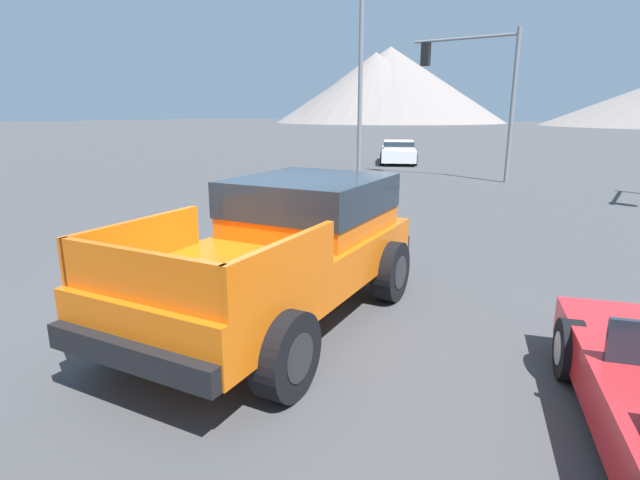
% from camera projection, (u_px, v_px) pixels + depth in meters
% --- Properties ---
extents(ground_plane, '(320.00, 320.00, 0.00)m').
position_uv_depth(ground_plane, '(273.00, 307.00, 7.07)').
color(ground_plane, '#424244').
extents(orange_pickup_truck, '(2.80, 5.16, 1.80)m').
position_uv_depth(orange_pickup_truck, '(290.00, 240.00, 6.63)').
color(orange_pickup_truck, orange).
rests_on(orange_pickup_truck, ground_plane).
extents(parked_car_white, '(3.63, 4.87, 1.21)m').
position_uv_depth(parked_car_white, '(398.00, 151.00, 27.17)').
color(parked_car_white, white).
rests_on(parked_car_white, ground_plane).
extents(traffic_light_main, '(4.20, 0.38, 5.73)m').
position_uv_depth(traffic_light_main, '(473.00, 77.00, 19.57)').
color(traffic_light_main, slate).
rests_on(traffic_light_main, ground_plane).
extents(street_lamp_post, '(0.90, 0.24, 7.21)m').
position_uv_depth(street_lamp_post, '(361.00, 57.00, 15.61)').
color(street_lamp_post, slate).
rests_on(street_lamp_post, ground_plane).
extents(distant_mountain_range, '(138.60, 69.55, 19.64)m').
position_uv_depth(distant_mountain_range, '(471.00, 88.00, 124.17)').
color(distant_mountain_range, gray).
rests_on(distant_mountain_range, ground_plane).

